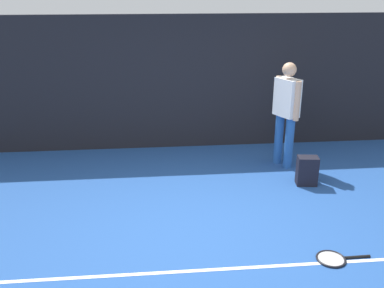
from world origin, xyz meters
name	(u,v)px	position (x,y,z in m)	size (l,w,h in m)	color
ground_plane	(195,233)	(0.00, 0.00, 0.00)	(12.00, 12.00, 0.00)	#234C93
back_fence	(178,83)	(0.00, 3.00, 1.18)	(10.00, 0.10, 2.35)	black
court_line	(202,270)	(0.00, -0.74, 0.00)	(9.00, 0.05, 0.00)	white
tennis_player	(286,109)	(1.65, 1.94, 0.97)	(0.38, 0.48, 1.70)	#2659A5
tennis_racket	(333,259)	(1.45, -0.69, 0.01)	(0.62, 0.33, 0.03)	black
backpack	(307,171)	(1.80, 1.20, 0.21)	(0.32, 0.31, 0.44)	black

